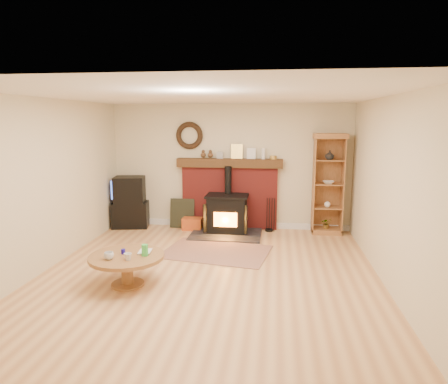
# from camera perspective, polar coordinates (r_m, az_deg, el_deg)

# --- Properties ---
(ground) EXTENTS (5.50, 5.50, 0.00)m
(ground) POSITION_cam_1_polar(r_m,az_deg,el_deg) (6.07, -2.25, -11.72)
(ground) COLOR #BD804E
(ground) RESTS_ON ground
(room_shell) EXTENTS (5.02, 5.52, 2.61)m
(room_shell) POSITION_cam_1_polar(r_m,az_deg,el_deg) (5.75, -2.38, 4.73)
(room_shell) COLOR beige
(room_shell) RESTS_ON ground
(chimney_breast) EXTENTS (2.20, 0.22, 1.78)m
(chimney_breast) POSITION_cam_1_polar(r_m,az_deg,el_deg) (8.40, 0.80, 0.18)
(chimney_breast) COLOR maroon
(chimney_breast) RESTS_ON ground
(wood_stove) EXTENTS (1.40, 1.00, 1.34)m
(wood_stove) POSITION_cam_1_polar(r_m,az_deg,el_deg) (8.10, 0.43, -3.21)
(wood_stove) COLOR black
(wood_stove) RESTS_ON ground
(area_rug) EXTENTS (1.96, 1.50, 0.01)m
(area_rug) POSITION_cam_1_polar(r_m,az_deg,el_deg) (7.03, -1.11, -8.53)
(area_rug) COLOR brown
(area_rug) RESTS_ON ground
(tv_unit) EXTENTS (0.82, 0.64, 1.09)m
(tv_unit) POSITION_cam_1_polar(r_m,az_deg,el_deg) (8.76, -13.25, -1.54)
(tv_unit) COLOR black
(tv_unit) RESTS_ON ground
(curio_cabinet) EXTENTS (0.65, 0.47, 2.01)m
(curio_cabinet) POSITION_cam_1_polar(r_m,az_deg,el_deg) (8.26, 14.61, 1.13)
(curio_cabinet) COLOR brown
(curio_cabinet) RESTS_ON ground
(firelog_box) EXTENTS (0.41, 0.26, 0.25)m
(firelog_box) POSITION_cam_1_polar(r_m,az_deg,el_deg) (8.40, -4.53, -4.55)
(firelog_box) COLOR orange
(firelog_box) RESTS_ON ground
(leaning_painting) EXTENTS (0.52, 0.14, 0.62)m
(leaning_painting) POSITION_cam_1_polar(r_m,az_deg,el_deg) (8.55, -5.99, -3.03)
(leaning_painting) COLOR black
(leaning_painting) RESTS_ON ground
(fire_tools) EXTENTS (0.19, 0.16, 0.70)m
(fire_tools) POSITION_cam_1_polar(r_m,az_deg,el_deg) (8.32, 6.55, -4.54)
(fire_tools) COLOR black
(fire_tools) RESTS_ON ground
(coffee_table) EXTENTS (1.03, 1.03, 0.60)m
(coffee_table) POSITION_cam_1_polar(r_m,az_deg,el_deg) (5.74, -13.72, -9.53)
(coffee_table) COLOR brown
(coffee_table) RESTS_ON ground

